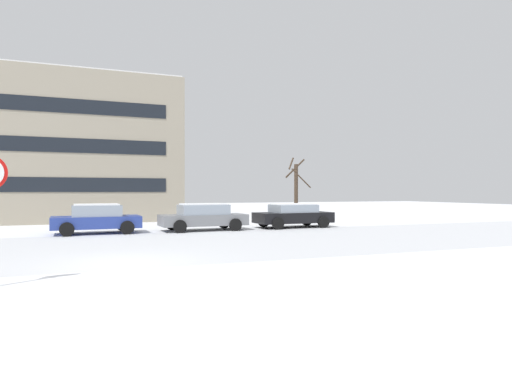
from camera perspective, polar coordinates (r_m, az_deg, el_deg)
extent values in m
plane|color=white|center=(13.07, -16.60, -8.85)|extent=(120.00, 120.00, 0.00)
cube|color=silver|center=(16.93, -17.65, -6.79)|extent=(80.00, 9.81, 0.00)
cube|color=#283D93|center=(22.53, -19.85, -3.66)|extent=(4.09, 1.95, 0.56)
cube|color=#8C99A8|center=(22.50, -19.85, -2.28)|extent=(2.27, 1.74, 0.53)
cube|color=white|center=(22.49, -19.85, -1.53)|extent=(2.07, 1.61, 0.06)
cylinder|color=black|center=(23.58, -16.79, -4.06)|extent=(0.65, 0.24, 0.64)
cylinder|color=black|center=(21.74, -16.25, -4.41)|extent=(0.65, 0.24, 0.64)
cylinder|color=black|center=(23.44, -23.18, -4.09)|extent=(0.65, 0.24, 0.64)
cylinder|color=black|center=(21.59, -23.19, -4.45)|extent=(0.65, 0.24, 0.64)
cube|color=slate|center=(23.03, -6.81, -3.58)|extent=(4.47, 1.91, 0.56)
cube|color=#8C99A8|center=(23.00, -6.81, -2.26)|extent=(2.48, 1.70, 0.51)
cube|color=white|center=(22.99, -6.81, -1.55)|extent=(2.25, 1.57, 0.06)
cylinder|color=black|center=(24.34, -4.15, -3.93)|extent=(0.65, 0.24, 0.64)
cylinder|color=black|center=(22.65, -2.68, -4.23)|extent=(0.65, 0.24, 0.64)
cylinder|color=black|center=(23.57, -10.78, -4.06)|extent=(0.65, 0.24, 0.64)
cylinder|color=black|center=(21.82, -9.77, -4.39)|extent=(0.65, 0.24, 0.64)
cube|color=black|center=(24.89, 4.81, -3.29)|extent=(4.36, 1.97, 0.58)
cube|color=#8C99A8|center=(24.86, 4.81, -2.13)|extent=(2.42, 1.76, 0.43)
cube|color=white|center=(24.85, 4.81, -1.56)|extent=(2.20, 1.62, 0.06)
cylinder|color=black|center=(26.39, 6.55, -3.61)|extent=(0.65, 0.24, 0.64)
cylinder|color=black|center=(24.79, 8.69, -3.85)|extent=(0.65, 0.24, 0.64)
cylinder|color=black|center=(25.13, 0.99, -3.80)|extent=(0.65, 0.24, 0.64)
cylinder|color=black|center=(23.44, 2.85, -4.08)|extent=(0.65, 0.24, 0.64)
cylinder|color=#423326|center=(29.10, 5.18, -0.15)|extent=(0.25, 0.25, 3.80)
cylinder|color=#423326|center=(29.28, 4.56, 3.68)|extent=(0.64, 0.59, 0.83)
cylinder|color=#423326|center=(28.51, 5.85, 1.77)|extent=(1.43, 0.15, 1.26)
cylinder|color=#423326|center=(29.75, 5.04, 3.04)|extent=(1.28, 0.55, 1.30)
cube|color=#9E937F|center=(35.00, -21.22, 4.73)|extent=(12.60, 10.79, 9.70)
cube|color=white|center=(35.73, -21.23, 12.59)|extent=(12.35, 10.57, 0.10)
cube|color=black|center=(29.47, -21.24, 0.87)|extent=(10.08, 0.04, 0.90)
cube|color=black|center=(29.61, -21.24, 5.57)|extent=(10.08, 0.04, 0.90)
cube|color=black|center=(29.93, -21.24, 10.20)|extent=(10.08, 0.04, 0.90)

